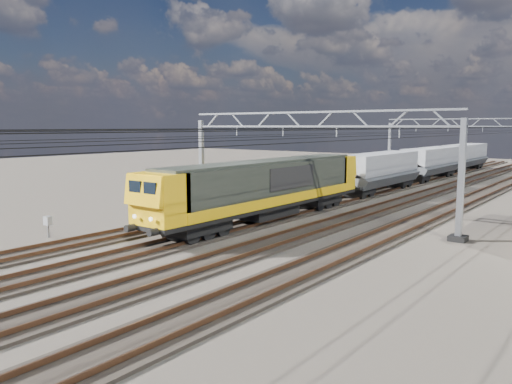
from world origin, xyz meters
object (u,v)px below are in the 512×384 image
Objects in this scene: catenary_gantry_far at (464,145)px; trackside_cabinet at (48,221)px; hopper_wagon_lead at (380,169)px; hopper_wagon_third at (465,155)px; hopper_wagon_mid at (431,161)px; locomotive at (267,186)px; catenary_gantry_mid at (308,161)px.

catenary_gantry_far reaches higher than trackside_cabinet.
trackside_cabinet is (-6.88, -28.89, -1.32)m from hopper_wagon_lead.
catenary_gantry_far reaches higher than hopper_wagon_third.
hopper_wagon_mid is at bearing 75.46° from trackside_cabinet.
hopper_wagon_third is (0.00, 14.20, 0.00)m from hopper_wagon_mid.
hopper_wagon_mid is 10.81× the size of trackside_cabinet.
locomotive is at bearing 52.97° from trackside_cabinet.
locomotive is at bearing -90.00° from hopper_wagon_mid.
locomotive reaches higher than trackside_cabinet.
catenary_gantry_far is 49.92m from trackside_cabinet.
hopper_wagon_mid is at bearing 93.81° from catenary_gantry_mid.
locomotive is 1.62× the size of hopper_wagon_third.
locomotive reaches higher than hopper_wagon_mid.
catenary_gantry_mid is at bearing -90.00° from catenary_gantry_far.
catenary_gantry_far is 37.92m from locomotive.
hopper_wagon_lead reaches higher than trackside_cabinet.
locomotive reaches higher than hopper_wagon_lead.
hopper_wagon_lead is at bearing -90.00° from hopper_wagon_third.
hopper_wagon_lead is at bearing 97.19° from catenary_gantry_mid.
locomotive is 1.62× the size of hopper_wagon_lead.
catenary_gantry_far reaches higher than hopper_wagon_mid.
catenary_gantry_mid is 3.14m from locomotive.
hopper_wagon_third is 57.72m from trackside_cabinet.
locomotive is at bearing -137.49° from catenary_gantry_mid.
trackside_cabinet is at bearing -103.39° from hopper_wagon_lead.
hopper_wagon_lead and hopper_wagon_third have the same top height.
catenary_gantry_far is at bearing 71.38° from hopper_wagon_mid.
hopper_wagon_third is (-2.00, 44.26, -1.67)m from catenary_gantry_mid.
hopper_wagon_mid is at bearing -90.00° from hopper_wagon_third.
trackside_cabinet is (-6.88, -43.09, -1.32)m from hopper_wagon_mid.
hopper_wagon_lead is (-2.00, 15.86, -1.67)m from catenary_gantry_mid.
hopper_wagon_lead is at bearing 71.14° from trackside_cabinet.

